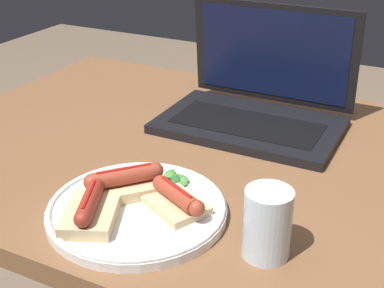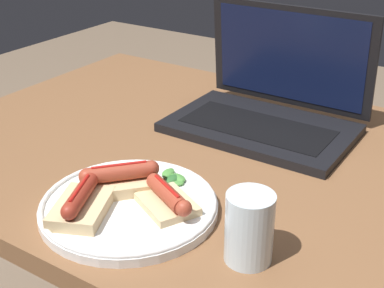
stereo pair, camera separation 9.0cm
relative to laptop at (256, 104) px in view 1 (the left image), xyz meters
name	(u,v)px [view 1 (the left image)]	position (x,y,z in m)	size (l,w,h in m)	color
desk	(253,194)	(0.06, -0.16, -0.11)	(1.33, 0.80, 0.72)	brown
laptop	(256,104)	(0.00, 0.00, 0.00)	(0.36, 0.26, 0.24)	black
plate	(137,209)	(-0.04, -0.41, -0.03)	(0.28, 0.28, 0.02)	white
sausage_toast_left	(177,200)	(0.02, -0.39, -0.01)	(0.11, 0.10, 0.04)	#D6B784
sausage_toast_middle	(90,210)	(-0.08, -0.47, -0.01)	(0.11, 0.13, 0.05)	#D6B784
sausage_toast_right	(125,183)	(-0.07, -0.39, -0.01)	(0.12, 0.12, 0.05)	#D6B784
salad_pile	(175,180)	(-0.02, -0.32, -0.02)	(0.06, 0.08, 0.01)	#4C8E3D
drinking_glass	(267,223)	(0.17, -0.41, 0.01)	(0.07, 0.07, 0.10)	silver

